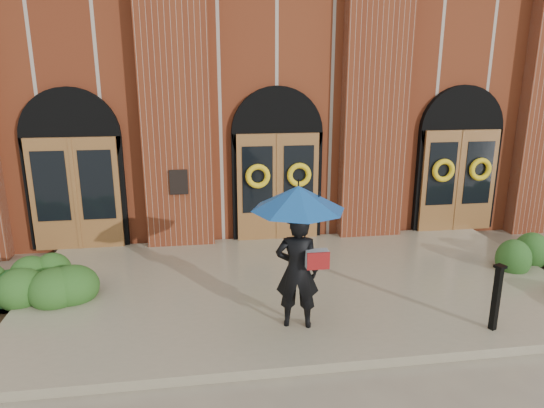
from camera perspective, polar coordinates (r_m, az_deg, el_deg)
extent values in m
plane|color=gray|center=(9.22, 3.38, -10.41)|extent=(90.00, 90.00, 0.00)
cube|color=gray|center=(9.32, 3.19, -9.60)|extent=(10.00, 5.30, 0.15)
cube|color=maroon|center=(17.12, -2.68, 13.65)|extent=(16.00, 12.00, 7.00)
cube|color=black|center=(10.86, -10.92, 2.55)|extent=(0.40, 0.05, 0.55)
cube|color=maroon|center=(10.87, -11.37, 12.40)|extent=(1.50, 0.45, 7.00)
cube|color=maroon|center=(11.57, 12.05, 12.53)|extent=(1.50, 0.45, 7.00)
cube|color=brown|center=(11.47, -22.10, 1.08)|extent=(1.90, 0.10, 2.50)
cylinder|color=black|center=(11.39, -22.57, 7.36)|extent=(2.10, 0.22, 2.10)
cube|color=brown|center=(11.28, 0.69, 2.00)|extent=(1.90, 0.10, 2.50)
cylinder|color=black|center=(11.19, 0.59, 8.40)|extent=(2.10, 0.22, 2.10)
cube|color=brown|center=(12.77, 21.06, 2.55)|extent=(1.90, 0.10, 2.50)
cylinder|color=black|center=(12.70, 21.30, 8.20)|extent=(2.10, 0.22, 2.10)
torus|color=yellow|center=(11.03, -1.68, 3.28)|extent=(0.57, 0.13, 0.57)
torus|color=yellow|center=(11.18, 3.22, 3.43)|extent=(0.57, 0.13, 0.57)
torus|color=yellow|center=(12.38, 19.52, 3.74)|extent=(0.57, 0.13, 0.57)
torus|color=yellow|center=(12.86, 23.31, 3.77)|extent=(0.57, 0.13, 0.57)
imported|color=black|center=(7.47, 2.98, -7.87)|extent=(0.75, 0.57, 1.82)
cone|color=navy|center=(7.09, 3.11, 0.73)|extent=(1.69, 1.69, 0.36)
cylinder|color=black|center=(7.20, 3.52, -3.10)|extent=(0.02, 0.02, 0.61)
cube|color=#A9ACAE|center=(7.30, 5.31, -6.42)|extent=(0.37, 0.24, 0.27)
cube|color=maroon|center=(7.21, 5.49, -6.70)|extent=(0.34, 0.10, 0.27)
cube|color=black|center=(8.25, 24.85, -10.10)|extent=(0.12, 0.12, 1.02)
cube|color=black|center=(8.05, 25.28, -6.68)|extent=(0.18, 0.18, 0.04)
ellipsoid|color=#264F1A|center=(9.98, -28.28, -8.11)|extent=(2.67, 1.07, 0.68)
ellipsoid|color=#1A4C1C|center=(9.55, -28.63, -9.71)|extent=(1.50, 1.29, 0.53)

